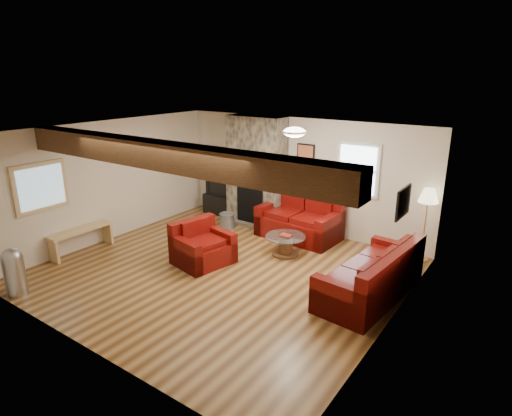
{
  "coord_description": "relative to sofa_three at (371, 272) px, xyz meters",
  "views": [
    {
      "loc": [
        4.51,
        -5.38,
        3.44
      ],
      "look_at": [
        0.46,
        0.4,
        1.18
      ],
      "focal_mm": 30.0,
      "sensor_mm": 36.0,
      "label": 1
    }
  ],
  "objects": [
    {
      "name": "room",
      "position": [
        -2.48,
        -0.69,
        0.83
      ],
      "size": [
        8.0,
        8.0,
        8.0
      ],
      "color": "#543316",
      "rests_on": "ground"
    },
    {
      "name": "oak_beam",
      "position": [
        -2.48,
        -1.94,
        1.89
      ],
      "size": [
        6.0,
        0.36,
        0.38
      ],
      "primitive_type": "cube",
      "color": "#311E0E",
      "rests_on": "room"
    },
    {
      "name": "chimney_breast",
      "position": [
        -3.48,
        1.8,
        0.8
      ],
      "size": [
        1.4,
        0.67,
        2.5
      ],
      "color": "#36312A",
      "rests_on": "floor"
    },
    {
      "name": "back_window",
      "position": [
        -1.13,
        2.02,
        1.13
      ],
      "size": [
        0.9,
        0.08,
        1.1
      ],
      "primitive_type": null,
      "color": "white",
      "rests_on": "room"
    },
    {
      "name": "hatch_window",
      "position": [
        -5.44,
        -2.19,
        1.03
      ],
      "size": [
        0.08,
        1.0,
        0.9
      ],
      "primitive_type": null,
      "color": "tan",
      "rests_on": "room"
    },
    {
      "name": "ceiling_dome",
      "position": [
        -1.58,
        0.21,
        2.02
      ],
      "size": [
        0.4,
        0.4,
        0.18
      ],
      "primitive_type": null,
      "color": "#EFE5CB",
      "rests_on": "room"
    },
    {
      "name": "artwork_back",
      "position": [
        -2.33,
        2.02,
        1.28
      ],
      "size": [
        0.42,
        0.06,
        0.52
      ],
      "primitive_type": null,
      "color": "black",
      "rests_on": "room"
    },
    {
      "name": "artwork_right",
      "position": [
        0.48,
        -0.39,
        1.33
      ],
      "size": [
        0.06,
        0.55,
        0.42
      ],
      "primitive_type": null,
      "color": "black",
      "rests_on": "room"
    },
    {
      "name": "sofa_three",
      "position": [
        0.0,
        0.0,
        0.0
      ],
      "size": [
        1.1,
        2.23,
        0.83
      ],
      "primitive_type": null,
      "rotation": [
        0.0,
        0.0,
        -1.66
      ],
      "color": "#460505",
      "rests_on": "floor"
    },
    {
      "name": "loveseat",
      "position": [
        -2.18,
        1.54,
        0.03
      ],
      "size": [
        1.75,
        1.07,
        0.9
      ],
      "primitive_type": null,
      "rotation": [
        0.0,
        0.0,
        -0.06
      ],
      "color": "#460505",
      "rests_on": "floor"
    },
    {
      "name": "armchair_red",
      "position": [
        -3.0,
        -0.61,
        -0.02
      ],
      "size": [
        1.04,
        1.13,
        0.79
      ],
      "primitive_type": null,
      "rotation": [
        0.0,
        0.0,
        1.37
      ],
      "color": "#460505",
      "rests_on": "floor"
    },
    {
      "name": "coffee_table",
      "position": [
        -1.94,
        0.6,
        -0.22
      ],
      "size": [
        0.79,
        0.79,
        0.41
      ],
      "color": "#442A16",
      "rests_on": "floor"
    },
    {
      "name": "tv_cabinet",
      "position": [
        -4.54,
        1.84,
        -0.17
      ],
      "size": [
        0.98,
        0.39,
        0.49
      ],
      "primitive_type": "cube",
      "color": "black",
      "rests_on": "floor"
    },
    {
      "name": "television",
      "position": [
        -4.54,
        1.84,
        0.33
      ],
      "size": [
        0.88,
        0.12,
        0.51
      ],
      "primitive_type": "imported",
      "color": "black",
      "rests_on": "tv_cabinet"
    },
    {
      "name": "floor_lamp",
      "position": [
        0.32,
        1.86,
        0.79
      ],
      "size": [
        0.36,
        0.36,
        1.41
      ],
      "color": "tan",
      "rests_on": "floor"
    },
    {
      "name": "pine_bench",
      "position": [
        -5.31,
        -1.61,
        -0.17
      ],
      "size": [
        0.31,
        1.31,
        0.49
      ],
      "primitive_type": null,
      "color": "tan",
      "rests_on": "floor"
    },
    {
      "name": "pedal_bin",
      "position": [
        -4.68,
        -3.23,
        -0.02
      ],
      "size": [
        0.36,
        0.36,
        0.8
      ],
      "primitive_type": null,
      "rotation": [
        0.0,
        0.0,
        -0.12
      ],
      "color": "#A6A6AB",
      "rests_on": "floor"
    },
    {
      "name": "coal_bucket",
      "position": [
        -3.82,
        1.13,
        -0.24
      ],
      "size": [
        0.38,
        0.38,
        0.36
      ],
      "primitive_type": null,
      "color": "slate",
      "rests_on": "floor"
    }
  ]
}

